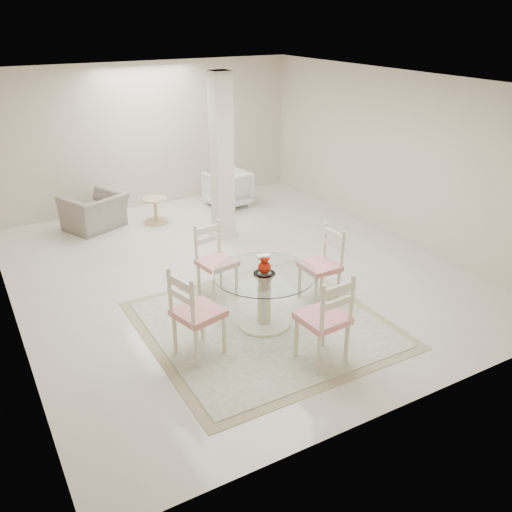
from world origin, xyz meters
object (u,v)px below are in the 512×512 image
red_vase (264,264)px  dining_chair_north (214,255)px  dining_chair_west (192,308)px  dining_chair_south (328,314)px  dining_table (264,299)px  side_table (156,211)px  dining_chair_east (325,259)px  recliner_taupe (95,212)px  armchair_white (228,189)px  column (222,158)px

red_vase → dining_chair_north: dining_chair_north is taller
dining_chair_west → dining_chair_south: (1.19, -0.82, 0.00)m
dining_table → side_table: (0.07, 4.01, -0.15)m
dining_chair_east → side_table: 3.96m
dining_chair_east → recliner_taupe: size_ratio=1.16×
red_vase → dining_chair_south: bearing=-80.0°
armchair_white → side_table: (-1.56, -0.19, -0.13)m
column → armchair_white: column is taller
dining_chair_west → side_table: size_ratio=2.56×
column → armchair_white: (0.77, 1.36, -1.00)m
dining_table → recliner_taupe: bearing=102.5°
dining_chair_north → recliner_taupe: 3.36m
red_vase → dining_chair_west: bearing=-169.0°
recliner_taupe → armchair_white: (2.57, -0.06, 0.04)m
dining_chair_north → dining_chair_west: size_ratio=0.94×
dining_chair_east → armchair_white: dining_chair_east is taller
recliner_taupe → armchair_white: armchair_white is taller
red_vase → dining_chair_east: size_ratio=0.22×
dining_chair_north → column: bearing=51.6°
dining_table → dining_chair_east: (1.01, 0.17, 0.22)m
dining_chair_north → dining_chair_south: (0.36, -2.02, 0.04)m
side_table → dining_chair_east: bearing=-76.3°
recliner_taupe → side_table: bearing=141.5°
recliner_taupe → side_table: 1.05m
armchair_white → dining_table: bearing=61.3°
dining_chair_east → recliner_taupe: bearing=-155.1°
dining_chair_east → dining_chair_south: bearing=-35.5°
dining_table → recliner_taupe: 4.37m
column → armchair_white: size_ratio=3.53×
dining_chair_east → armchair_white: bearing=170.6°
dining_chair_south → side_table: size_ratio=2.57×
dining_table → red_vase: red_vase is taller
red_vase → dining_chair_south: 1.05m
dining_chair_south → recliner_taupe: bearing=-81.7°
dining_chair_north → dining_table: bearing=-88.3°
column → dining_chair_west: column is taller
dining_chair_south → recliner_taupe: size_ratio=1.24×
dining_table → dining_chair_east: dining_chair_east is taller
red_vase → dining_chair_south: (0.18, -1.01, -0.20)m
red_vase → dining_chair_south: size_ratio=0.20×
column → dining_chair_north: bearing=-119.7°
dining_chair_south → dining_chair_west: bearing=-38.2°
dining_chair_north → side_table: bearing=76.4°
side_table → dining_chair_north: bearing=-94.9°
dining_chair_south → armchair_white: bearing=-109.2°
column → dining_chair_south: 3.97m
dining_chair_west → dining_table: bearing=-93.5°
dining_chair_west → dining_chair_east: bearing=-94.0°
red_vase → dining_chair_west: 1.05m
column → side_table: (-0.79, 1.17, -1.14)m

